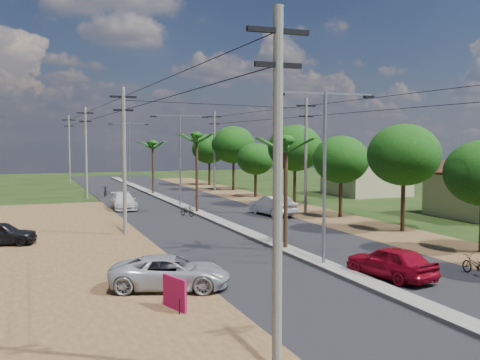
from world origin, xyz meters
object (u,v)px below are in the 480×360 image
at_px(car_parked_silver, 170,273).
at_px(roadside_sign, 175,294).
at_px(car_parked_dark, 1,234).
at_px(moto_rider_east, 476,266).
at_px(car_white_far, 124,202).
at_px(car_red_near, 391,263).
at_px(car_silver_mid, 273,206).

relative_size(car_parked_silver, roadside_sign, 3.46).
relative_size(car_parked_dark, moto_rider_east, 2.32).
bearing_deg(car_white_far, car_parked_dark, -121.29).
distance_m(car_red_near, moto_rider_east, 3.81).
bearing_deg(car_white_far, car_silver_mid, -36.10).
height_order(car_parked_dark, roadside_sign, car_parked_dark).
distance_m(car_red_near, roadside_sign, 9.54).
xyz_separation_m(car_silver_mid, roadside_sign, (-13.00, -20.48, -0.19)).
xyz_separation_m(car_silver_mid, car_parked_dark, (-18.98, -5.56, -0.11)).
height_order(car_white_far, car_parked_dark, car_white_far).
height_order(car_red_near, car_silver_mid, car_silver_mid).
xyz_separation_m(car_parked_silver, roadside_sign, (-0.50, -2.60, -0.07)).
distance_m(car_white_far, car_parked_dark, 16.21).
bearing_deg(roadside_sign, car_parked_dark, 94.04).
distance_m(car_silver_mid, moto_rider_east, 20.49).
height_order(car_silver_mid, roadside_sign, car_silver_mid).
relative_size(moto_rider_east, roadside_sign, 1.22).
height_order(car_red_near, moto_rider_east, car_red_near).
xyz_separation_m(car_white_far, moto_rider_east, (10.20, -28.42, -0.23)).
bearing_deg(roadside_sign, moto_rider_east, -17.77).
bearing_deg(moto_rider_east, car_parked_silver, -9.21).
distance_m(car_red_near, car_parked_silver, 9.16).
height_order(car_silver_mid, car_parked_dark, car_silver_mid).
height_order(car_silver_mid, car_white_far, car_silver_mid).
distance_m(car_parked_dark, roadside_sign, 16.08).
bearing_deg(car_white_far, car_red_near, -74.38).
height_order(car_white_far, car_parked_silver, car_white_far).
relative_size(car_silver_mid, car_parked_silver, 0.99).
bearing_deg(car_parked_dark, car_parked_silver, -137.05).
xyz_separation_m(car_white_far, roadside_sign, (-3.00, -28.42, -0.09)).
bearing_deg(car_red_near, moto_rider_east, 155.12).
bearing_deg(moto_rider_east, car_white_far, -67.92).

